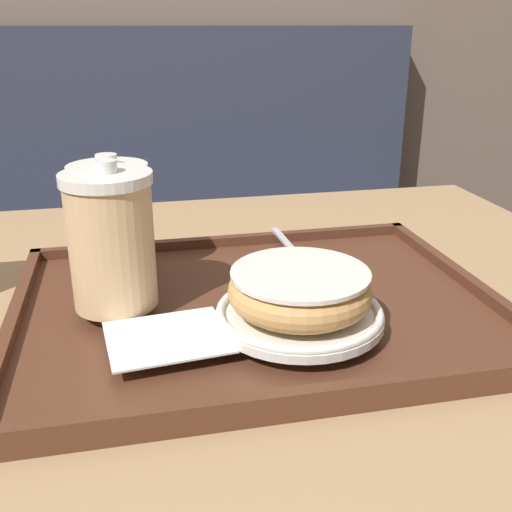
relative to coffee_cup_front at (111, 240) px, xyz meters
The scene contains 9 objects.
booth_bench 0.99m from the coffee_cup_front, 91.01° to the left, with size 1.54×0.44×1.00m.
cafe_table 0.30m from the coffee_cup_front, ahead, with size 0.92×0.89×0.73m.
serving_tray 0.16m from the coffee_cup_front, ahead, with size 0.48×0.36×0.02m.
napkin_paper 0.11m from the coffee_cup_front, 61.84° to the right, with size 0.11×0.10×0.00m.
coffee_cup_front is the anchor object (origin of this frame).
coffee_cup_rear 0.10m from the coffee_cup_front, 90.76° to the left, with size 0.09×0.09×0.13m.
plate_with_chocolate_donut 0.19m from the coffee_cup_front, 23.87° to the right, with size 0.15×0.15×0.01m.
donut_chocolate_glazed 0.18m from the coffee_cup_front, 23.87° to the right, with size 0.13×0.13×0.04m.
spoon 0.23m from the coffee_cup_front, 20.31° to the left, with size 0.02×0.14×0.01m.
Camera 1 is at (-0.12, -0.53, 1.01)m, focal length 42.00 mm.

